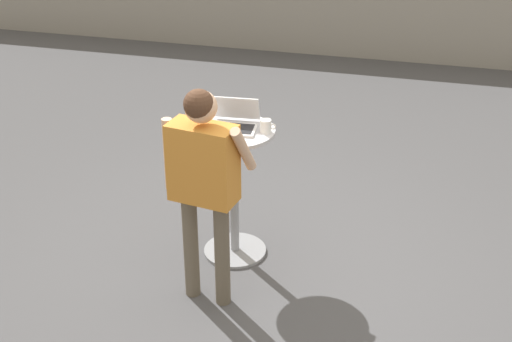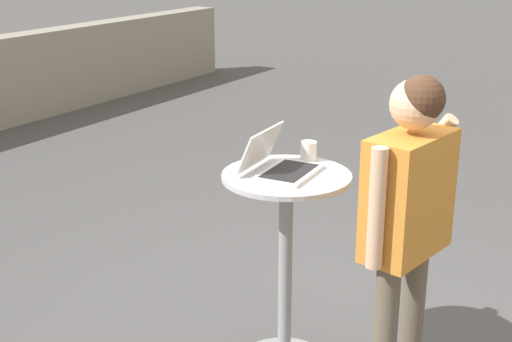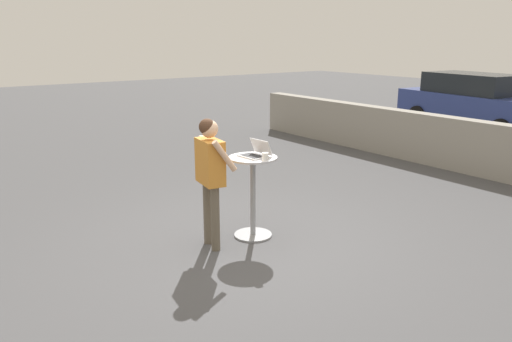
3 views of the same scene
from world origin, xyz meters
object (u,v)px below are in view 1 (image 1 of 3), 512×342
Objects in this scene: cafe_table at (234,183)px; laptop at (234,122)px; standing_person at (203,171)px; coffee_mug at (266,126)px.

laptop is at bearing 96.28° from cafe_table.
standing_person reaches higher than cafe_table.
coffee_mug is 0.07× the size of standing_person.
cafe_table is 2.92× the size of laptop.
coffee_mug is (0.25, -0.03, 0.00)m from laptop.
laptop is 3.11× the size of coffee_mug.
coffee_mug is at bearing 66.73° from standing_person.
standing_person reaches higher than laptop.
cafe_table is 0.56m from coffee_mug.
cafe_table is 9.08× the size of coffee_mug.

